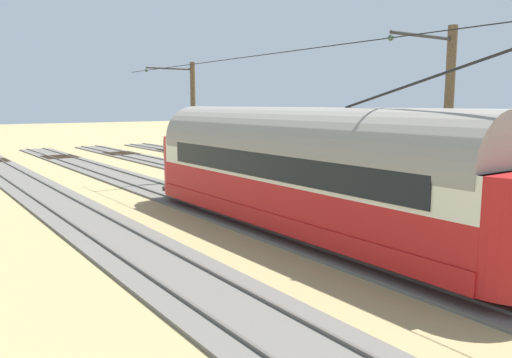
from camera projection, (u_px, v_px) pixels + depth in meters
ground_plane at (355, 226)px, 18.55m from camera, size 220.00×220.00×0.00m
track_streetcar_siding at (471, 200)px, 23.22m from camera, size 2.80×80.00×0.18m
track_adjacent_siding at (396, 214)px, 20.27m from camera, size 2.80×80.00×0.18m
track_third_siding at (295, 233)px, 17.32m from camera, size 2.80×80.00×0.18m
track_outer_siding at (152, 260)px, 14.38m from camera, size 2.80×80.00×0.18m
vintage_streetcar at (296, 169)px, 16.96m from camera, size 2.65×17.17×5.47m
catenary_pole_foreground at (192, 121)px, 28.13m from camera, size 2.90×0.28×6.67m
catenary_pole_mid_near at (445, 135)px, 15.18m from camera, size 2.90×0.28×6.67m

